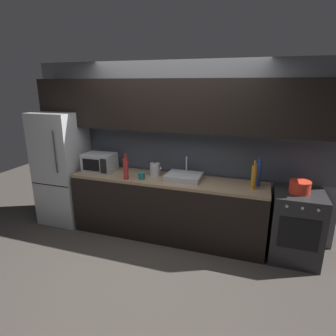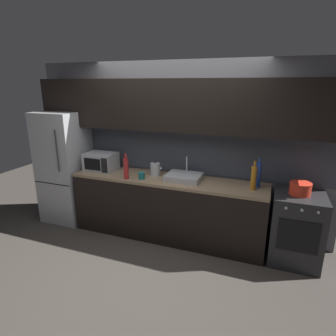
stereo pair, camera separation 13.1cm
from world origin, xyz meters
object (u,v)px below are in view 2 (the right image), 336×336
at_px(refrigerator, 65,167).
at_px(cooking_pot, 300,189).
at_px(wine_bottle_amber, 254,178).
at_px(oven_range, 296,228).
at_px(mug_teal, 142,176).
at_px(kettle, 155,169).
at_px(wine_bottle_red, 126,168).
at_px(microwave, 101,162).
at_px(wine_bottle_blue, 258,175).

height_order(refrigerator, cooking_pot, refrigerator).
bearing_deg(wine_bottle_amber, oven_range, 3.02).
bearing_deg(mug_teal, refrigerator, 174.38).
distance_m(kettle, wine_bottle_red, 0.43).
distance_m(kettle, wine_bottle_amber, 1.38).
bearing_deg(microwave, wine_bottle_red, -22.45).
xyz_separation_m(oven_range, microwave, (-2.82, 0.02, 0.58)).
bearing_deg(mug_teal, kettle, 58.60).
relative_size(microwave, wine_bottle_blue, 1.20).
distance_m(wine_bottle_red, wine_bottle_amber, 1.71).
bearing_deg(kettle, cooking_pot, -1.73).
height_order(refrigerator, microwave, refrigerator).
xyz_separation_m(wine_bottle_red, wine_bottle_blue, (1.75, 0.30, 0.01)).
distance_m(kettle, mug_teal, 0.24).
height_order(wine_bottle_blue, wine_bottle_amber, wine_bottle_blue).
relative_size(refrigerator, wine_bottle_amber, 4.78).
distance_m(microwave, wine_bottle_blue, 2.31).
xyz_separation_m(microwave, wine_bottle_amber, (2.26, -0.05, 0.02)).
height_order(kettle, cooking_pot, kettle).
bearing_deg(wine_bottle_red, wine_bottle_amber, 6.11).
xyz_separation_m(oven_range, wine_bottle_blue, (-0.51, 0.09, 0.61)).
height_order(kettle, wine_bottle_red, wine_bottle_red).
distance_m(microwave, wine_bottle_amber, 2.26).
xyz_separation_m(oven_range, wine_bottle_red, (-2.26, -0.21, 0.60)).
xyz_separation_m(refrigerator, mug_teal, (1.44, -0.14, 0.06)).
relative_size(oven_range, microwave, 1.96).
distance_m(refrigerator, wine_bottle_amber, 2.94).
distance_m(oven_range, kettle, 2.01).
bearing_deg(wine_bottle_red, cooking_pot, 5.42).
bearing_deg(mug_teal, wine_bottle_amber, 4.25).
relative_size(oven_range, wine_bottle_blue, 2.34).
distance_m(refrigerator, kettle, 1.57).
height_order(mug_teal, cooking_pot, cooking_pot).
bearing_deg(wine_bottle_blue, refrigerator, -178.24).
relative_size(wine_bottle_blue, mug_teal, 4.14).
bearing_deg(wine_bottle_blue, microwave, -178.18).
xyz_separation_m(wine_bottle_red, wine_bottle_amber, (1.70, 0.18, 0.00)).
bearing_deg(refrigerator, microwave, 1.55).
distance_m(mug_teal, cooking_pot, 2.05).
relative_size(refrigerator, wine_bottle_red, 4.84).
bearing_deg(cooking_pot, mug_teal, -176.01).
xyz_separation_m(microwave, mug_teal, (0.76, -0.16, -0.09)).
relative_size(refrigerator, kettle, 8.43).
xyz_separation_m(wine_bottle_blue, cooking_pot, (0.50, -0.09, -0.09)).
relative_size(microwave, wine_bottle_amber, 1.24).
distance_m(refrigerator, cooking_pot, 3.48).
distance_m(oven_range, microwave, 2.88).
height_order(oven_range, cooking_pot, cooking_pot).
bearing_deg(oven_range, wine_bottle_red, -174.66).
distance_m(refrigerator, oven_range, 3.53).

